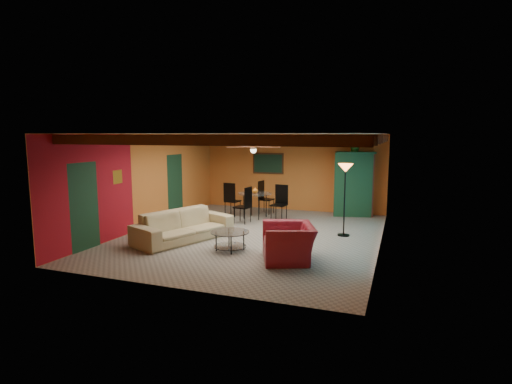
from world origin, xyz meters
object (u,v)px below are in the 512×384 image
at_px(dining_table, 255,201).
at_px(floor_lamp, 345,200).
at_px(armoire, 354,185).
at_px(sofa, 184,226).
at_px(armchair, 288,243).
at_px(coffee_table, 230,241).
at_px(potted_plant, 356,146).
at_px(vase, 255,180).

xyz_separation_m(dining_table, floor_lamp, (3.03, -1.39, 0.41)).
bearing_deg(armoire, sofa, -140.98).
bearing_deg(armchair, coffee_table, -122.08).
bearing_deg(potted_plant, sofa, -127.86).
relative_size(dining_table, armoire, 1.05).
bearing_deg(vase, coffee_table, -78.87).
bearing_deg(potted_plant, vase, -152.81).
xyz_separation_m(armchair, armoire, (0.74, 5.48, 0.64)).
distance_m(coffee_table, potted_plant, 6.04).
bearing_deg(dining_table, vase, 0.00).
height_order(coffee_table, potted_plant, potted_plant).
relative_size(floor_lamp, potted_plant, 3.98).
bearing_deg(coffee_table, armoire, 66.95).
relative_size(sofa, potted_plant, 5.35).
height_order(armoire, vase, armoire).
relative_size(armchair, potted_plant, 2.48).
relative_size(dining_table, floor_lamp, 1.12).
relative_size(dining_table, vase, 11.02).
distance_m(sofa, vase, 3.44).
relative_size(coffee_table, armoire, 0.44).
bearing_deg(sofa, vase, 8.97).
xyz_separation_m(dining_table, potted_plant, (2.95, 1.52, 1.74)).
distance_m(coffee_table, floor_lamp, 3.34).
height_order(dining_table, potted_plant, potted_plant).
distance_m(coffee_table, dining_table, 3.79).
height_order(armchair, floor_lamp, floor_lamp).
distance_m(armchair, coffee_table, 1.51).
bearing_deg(armchair, armoire, 150.08).
xyz_separation_m(sofa, dining_table, (0.75, 3.25, 0.18)).
relative_size(coffee_table, floor_lamp, 0.47).
distance_m(armoire, vase, 3.32).
xyz_separation_m(floor_lamp, vase, (-3.03, 1.39, 0.26)).
bearing_deg(vase, armoire, 27.19).
xyz_separation_m(sofa, floor_lamp, (3.78, 1.86, 0.59)).
bearing_deg(sofa, floor_lamp, -41.77).
height_order(armchair, vase, vase).
distance_m(armchair, floor_lamp, 2.76).
height_order(dining_table, armoire, armoire).
bearing_deg(armchair, floor_lamp, 140.13).
height_order(sofa, potted_plant, potted_plant).
distance_m(sofa, armchair, 3.04).
bearing_deg(dining_table, coffee_table, -78.87).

